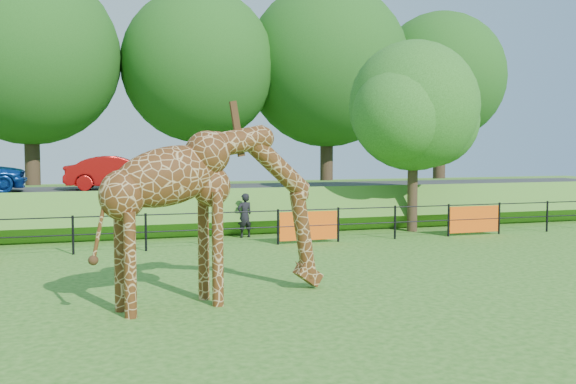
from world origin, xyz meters
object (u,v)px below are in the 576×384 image
Objects in this scene: car_red at (118,173)px; visitor at (245,215)px; tree_east at (416,111)px; giraffe at (217,213)px.

car_red is 5.83m from visitor.
car_red is at bearing 156.45° from tree_east.
tree_east is (6.20, -0.20, 3.54)m from visitor.
car_red is 0.56× the size of tree_east.
car_red is at bearing 80.95° from giraffe.
giraffe is 12.36m from tree_east.
tree_east is at bearing 28.57° from giraffe.
giraffe is 0.72× the size of tree_east.
visitor is 7.15m from tree_east.
giraffe reaches higher than visitor.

